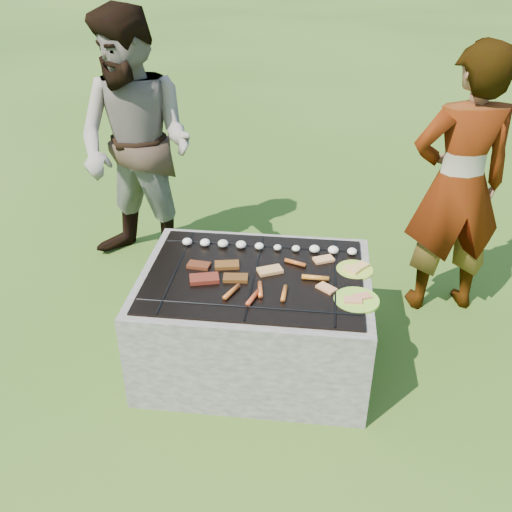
{
  "coord_description": "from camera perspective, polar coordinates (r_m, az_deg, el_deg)",
  "views": [
    {
      "loc": [
        0.33,
        -2.69,
        2.33
      ],
      "look_at": [
        0.0,
        0.05,
        0.7
      ],
      "focal_mm": 40.0,
      "sensor_mm": 36.0,
      "label": 1
    }
  ],
  "objects": [
    {
      "name": "lawn",
      "position": [
        3.58,
        -0.1,
        -10.11
      ],
      "size": [
        60.0,
        60.0,
        0.0
      ],
      "primitive_type": "plane",
      "color": "#254C13",
      "rests_on": "ground"
    },
    {
      "name": "fire_pit",
      "position": [
        3.4,
        -0.1,
        -6.5
      ],
      "size": [
        1.3,
        1.0,
        0.62
      ],
      "color": "#9F998D",
      "rests_on": "ground"
    },
    {
      "name": "mushrooms",
      "position": [
        3.44,
        1.03,
        0.99
      ],
      "size": [
        1.06,
        0.06,
        0.04
      ],
      "color": "white",
      "rests_on": "fire_pit"
    },
    {
      "name": "pork_slabs",
      "position": [
        3.21,
        -4.07,
        -1.67
      ],
      "size": [
        0.37,
        0.28,
        0.02
      ],
      "color": "brown",
      "rests_on": "fire_pit"
    },
    {
      "name": "sausages",
      "position": [
        3.09,
        1.9,
        -2.94
      ],
      "size": [
        0.56,
        0.49,
        0.03
      ],
      "color": "#C46F20",
      "rests_on": "fire_pit"
    },
    {
      "name": "bread_on_grate",
      "position": [
        3.23,
        4.23,
        -1.48
      ],
      "size": [
        0.46,
        0.41,
        0.02
      ],
      "color": "tan",
      "rests_on": "fire_pit"
    },
    {
      "name": "plate_far",
      "position": [
        3.3,
        9.87,
        -1.34
      ],
      "size": [
        0.21,
        0.21,
        0.03
      ],
      "color": "#FFF03C",
      "rests_on": "fire_pit"
    },
    {
      "name": "plate_near",
      "position": [
        3.05,
        10.01,
        -4.36
      ],
      "size": [
        0.28,
        0.28,
        0.03
      ],
      "color": "#D2F53A",
      "rests_on": "fire_pit"
    },
    {
      "name": "cook",
      "position": [
        3.82,
        19.56,
        6.6
      ],
      "size": [
        0.72,
        0.55,
        1.78
      ],
      "primitive_type": "imported",
      "rotation": [
        0.0,
        0.0,
        3.36
      ],
      "color": "gray",
      "rests_on": "ground"
    },
    {
      "name": "bystander",
      "position": [
        4.19,
        -11.85,
        10.59
      ],
      "size": [
        1.1,
        0.97,
        1.89
      ],
      "primitive_type": "imported",
      "rotation": [
        0.0,
        0.0,
        -0.32
      ],
      "color": "#AA978E",
      "rests_on": "ground"
    }
  ]
}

